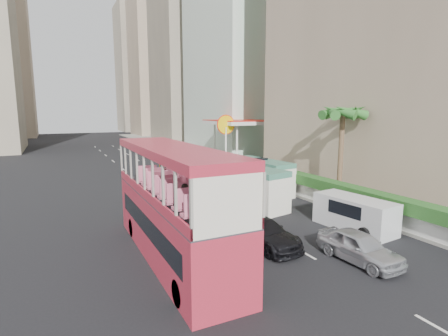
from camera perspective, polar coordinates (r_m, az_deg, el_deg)
ground_plane at (r=19.15m, az=9.53°, el=-10.93°), size 200.00×200.00×0.00m
double_decker_bus at (r=15.76m, az=-8.33°, el=-5.69°), size 2.50×11.00×5.06m
car_silver_lane_a at (r=21.62m, az=-0.29°, el=-8.42°), size 1.63×4.62×1.52m
car_silver_lane_b at (r=17.07m, az=21.05°, el=-14.03°), size 1.82×4.08×1.36m
car_black at (r=17.82m, az=6.09°, el=-12.42°), size 2.62×4.94×1.36m
van_asset at (r=33.27m, az=-4.99°, el=-2.15°), size 2.72×5.51×1.50m
minibus_near at (r=24.40m, az=3.87°, el=-3.02°), size 3.28×6.54×2.77m
minibus_far at (r=28.52m, az=6.03°, el=-1.34°), size 2.61×6.22×2.68m
panel_van_near at (r=21.03m, az=20.51°, el=-6.97°), size 2.28×4.68×1.80m
panel_van_far at (r=37.71m, az=-3.08°, el=0.69°), size 2.01×4.77×1.89m
sidewalk at (r=44.59m, az=0.19°, el=0.93°), size 6.00×120.00×0.18m
kerb_wall at (r=33.63m, az=4.25°, el=-0.83°), size 0.30×44.00×1.00m
hedge at (r=33.49m, az=4.27°, el=0.60°), size 1.10×44.00×0.70m
palm_tree at (r=26.31m, az=18.50°, el=1.83°), size 0.36×0.36×6.40m
shell_station at (r=42.98m, az=2.58°, el=4.17°), size 6.50×8.00×5.50m
tower_mid at (r=80.11m, az=-4.92°, el=22.56°), size 16.00×16.00×50.00m
tower_far_a at (r=101.57m, az=-10.64°, el=17.87°), size 14.00×14.00×44.00m
tower_far_b at (r=122.43m, az=-13.50°, el=15.34°), size 14.00×14.00×40.00m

